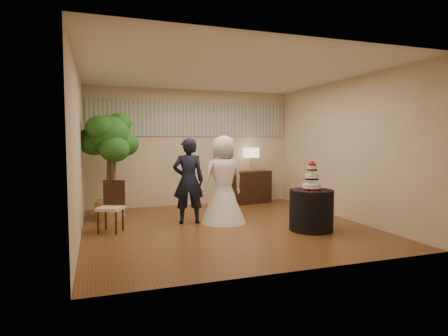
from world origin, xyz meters
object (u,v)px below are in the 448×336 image
object	(u,v)px
cake_table	(311,210)
table_lamp	(251,159)
groom	(188,181)
side_chair	(110,207)
console	(251,187)
ficus_tree	(109,165)
wedding_cake	(312,175)
bride	(223,179)

from	to	relation	value
cake_table	table_lamp	size ratio (longest dim) A/B	1.32
groom	table_lamp	bearing A→B (deg)	-130.63
groom	side_chair	xyz separation A→B (m)	(-1.44, -0.25, -0.37)
cake_table	console	xyz separation A→B (m)	(0.12, 3.00, 0.05)
console	ficus_tree	bearing A→B (deg)	-175.71
wedding_cake	table_lamp	xyz separation A→B (m)	(0.12, 3.00, 0.13)
wedding_cake	ficus_tree	size ratio (longest dim) A/B	0.23
table_lamp	console	bearing A→B (deg)	0.00
ficus_tree	bride	bearing A→B (deg)	-26.75
groom	table_lamp	size ratio (longest dim) A/B	2.81
wedding_cake	side_chair	world-z (taller)	wedding_cake
cake_table	side_chair	size ratio (longest dim) A/B	0.86
console	table_lamp	distance (m)	0.70
cake_table	groom	bearing A→B (deg)	146.79
console	table_lamp	size ratio (longest dim) A/B	1.68
bride	cake_table	bearing A→B (deg)	131.91
bride	wedding_cake	size ratio (longest dim) A/B	3.31
table_lamp	bride	bearing A→B (deg)	-126.08
wedding_cake	table_lamp	bearing A→B (deg)	87.68
bride	cake_table	xyz separation A→B (m)	(1.26, -1.10, -0.48)
cake_table	wedding_cake	world-z (taller)	wedding_cake
groom	wedding_cake	world-z (taller)	groom
groom	bride	bearing A→B (deg)	175.95
bride	wedding_cake	bearing A→B (deg)	131.91
ficus_tree	cake_table	bearing A→B (deg)	-32.83
console	side_chair	bearing A→B (deg)	-159.67
groom	bride	xyz separation A→B (m)	(0.65, -0.15, 0.02)
bride	console	distance (m)	2.39
table_lamp	ficus_tree	xyz separation A→B (m)	(-3.45, -0.86, -0.00)
table_lamp	side_chair	bearing A→B (deg)	-150.02
ficus_tree	console	bearing A→B (deg)	13.94
side_chair	console	bearing A→B (deg)	54.47
wedding_cake	cake_table	bearing A→B (deg)	0.00
wedding_cake	side_chair	size ratio (longest dim) A/B	0.57
groom	side_chair	world-z (taller)	groom
ficus_tree	side_chair	bearing A→B (deg)	-91.20
side_chair	cake_table	bearing A→B (deg)	7.89
side_chair	ficus_tree	bearing A→B (deg)	113.30
groom	console	xyz separation A→B (m)	(2.03, 1.75, -0.41)
groom	wedding_cake	xyz separation A→B (m)	(1.91, -1.25, 0.16)
groom	cake_table	world-z (taller)	groom
groom	cake_table	size ratio (longest dim) A/B	2.14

